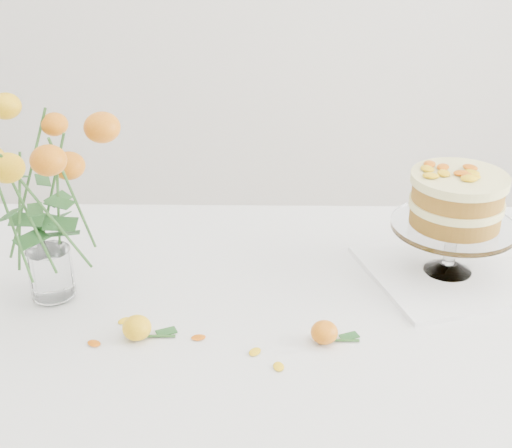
{
  "coord_description": "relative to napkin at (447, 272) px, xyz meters",
  "views": [
    {
      "loc": [
        -0.0,
        -1.13,
        1.49
      ],
      "look_at": [
        -0.02,
        0.08,
        0.89
      ],
      "focal_mm": 50.0,
      "sensor_mm": 36.0,
      "label": 1
    }
  ],
  "objects": [
    {
      "name": "stray_petal_c",
      "position": [
        -0.35,
        -0.31,
        -0.0
      ],
      "size": [
        0.03,
        0.02,
        0.0
      ],
      "primitive_type": "ellipsoid",
      "color": "yellow",
      "rests_on": "table"
    },
    {
      "name": "napkin",
      "position": [
        0.0,
        0.0,
        0.0
      ],
      "size": [
        0.38,
        0.38,
        0.01
      ],
      "primitive_type": "cube",
      "rotation": [
        0.0,
        0.0,
        0.3
      ],
      "color": "white",
      "rests_on": "table"
    },
    {
      "name": "table",
      "position": [
        -0.37,
        -0.13,
        -0.09
      ],
      "size": [
        1.43,
        0.93,
        0.76
      ],
      "color": "tan",
      "rests_on": "ground"
    },
    {
      "name": "stray_petal_e",
      "position": [
        -0.67,
        -0.25,
        -0.0
      ],
      "size": [
        0.03,
        0.02,
        0.0
      ],
      "primitive_type": "ellipsoid",
      "color": "yellow",
      "rests_on": "table"
    },
    {
      "name": "cake_stand",
      "position": [
        0.0,
        0.0,
        0.15
      ],
      "size": [
        0.25,
        0.25,
        0.22
      ],
      "rotation": [
        0.0,
        0.0,
        0.1
      ],
      "color": "silver",
      "rests_on": "napkin"
    },
    {
      "name": "rose_vase",
      "position": [
        -0.78,
        -0.1,
        0.24
      ],
      "size": [
        0.31,
        0.31,
        0.42
      ],
      "rotation": [
        0.0,
        0.0,
        -0.17
      ],
      "color": "silver",
      "rests_on": "table"
    },
    {
      "name": "stray_petal_b",
      "position": [
        -0.39,
        -0.27,
        -0.0
      ],
      "size": [
        0.03,
        0.02,
        0.0
      ],
      "primitive_type": "ellipsoid",
      "color": "yellow",
      "rests_on": "table"
    },
    {
      "name": "loose_rose_near",
      "position": [
        -0.59,
        -0.23,
        0.02
      ],
      "size": [
        0.09,
        0.05,
        0.04
      ],
      "rotation": [
        0.0,
        0.0,
        0.02
      ],
      "color": "yellow",
      "rests_on": "table"
    },
    {
      "name": "loose_rose_far",
      "position": [
        -0.27,
        -0.24,
        0.01
      ],
      "size": [
        0.09,
        0.05,
        0.04
      ],
      "rotation": [
        0.0,
        0.0,
        -0.0
      ],
      "color": "#C35E09",
      "rests_on": "table"
    },
    {
      "name": "stray_petal_a",
      "position": [
        -0.49,
        -0.23,
        -0.0
      ],
      "size": [
        0.03,
        0.02,
        0.0
      ],
      "primitive_type": "ellipsoid",
      "color": "yellow",
      "rests_on": "table"
    },
    {
      "name": "stray_petal_d",
      "position": [
        -0.63,
        -0.18,
        -0.0
      ],
      "size": [
        0.03,
        0.02,
        0.0
      ],
      "primitive_type": "ellipsoid",
      "color": "yellow",
      "rests_on": "table"
    }
  ]
}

